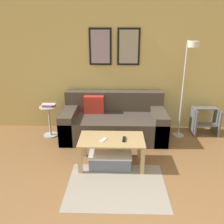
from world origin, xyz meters
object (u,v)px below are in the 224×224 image
step_stool (205,120)px  book_stack (48,105)px  storage_bin (110,158)px  couch (114,122)px  remote_control (124,139)px  cell_phone (104,140)px  floor_lamp (187,76)px  side_table (49,118)px  coffee_table (112,144)px

step_stool → book_stack: bearing=-177.0°
storage_bin → couch: bearing=88.4°
remote_control → cell_phone: remote_control is taller
storage_bin → book_stack: size_ratio=2.55×
floor_lamp → cell_phone: bearing=-146.5°
cell_phone → remote_control: bearing=29.3°
side_table → book_stack: 0.25m
storage_bin → side_table: side_table is taller
floor_lamp → step_stool: floor_lamp is taller
couch → side_table: (-1.18, 0.00, 0.06)m
step_stool → cell_phone: bearing=-147.8°
couch → step_stool: size_ratio=3.72×
floor_lamp → step_stool: bearing=28.8°
book_stack → step_stool: size_ratio=0.49×
couch → book_stack: size_ratio=7.65×
coffee_table → cell_phone: size_ratio=6.68×
coffee_table → remote_control: 0.20m
couch → coffee_table: size_ratio=1.97×
book_stack → step_stool: book_stack is taller
coffee_table → book_stack: book_stack is taller
couch → remote_control: (0.17, -0.99, 0.16)m
side_table → step_stool: 2.90m
side_table → book_stack: (0.01, 0.01, 0.25)m
step_stool → couch: bearing=-174.7°
couch → coffee_table: couch is taller
book_stack → cell_phone: (1.05, -1.01, -0.17)m
storage_bin → remote_control: size_ratio=4.10×
coffee_table → step_stool: bearing=32.9°
storage_bin → side_table: (-1.15, 0.96, 0.23)m
floor_lamp → side_table: size_ratio=3.02×
side_table → book_stack: book_stack is taller
floor_lamp → remote_control: floor_lamp is taller
coffee_table → remote_control: (0.18, -0.03, 0.09)m
side_table → cell_phone: side_table is taller
couch → side_table: couch is taller
storage_bin → side_table: 1.52m
book_stack → cell_phone: bearing=-43.8°
step_stool → side_table: bearing=-176.9°
step_stool → storage_bin: bearing=-147.3°
couch → cell_phone: bearing=-96.9°
couch → floor_lamp: (1.21, -0.12, 0.89)m
storage_bin → step_stool: bearing=32.7°
side_table → storage_bin: bearing=-39.8°
coffee_table → floor_lamp: size_ratio=0.54×
couch → floor_lamp: bearing=-5.6°
side_table → cell_phone: size_ratio=4.08×
book_stack → step_stool: (2.89, 0.15, -0.33)m
cell_phone → step_stool: (1.84, 1.16, -0.16)m
step_stool → floor_lamp: bearing=-151.2°
book_stack → side_table: bearing=-140.9°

